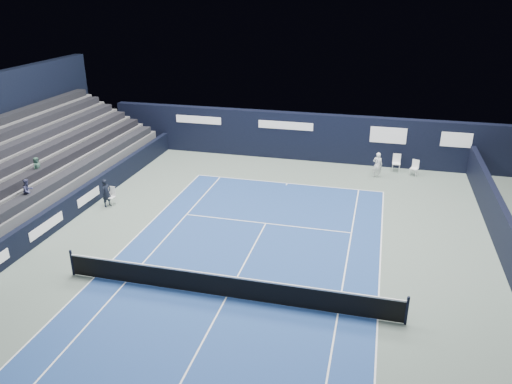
% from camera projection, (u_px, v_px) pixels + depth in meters
% --- Properties ---
extents(ground, '(48.00, 48.00, 0.00)m').
position_uv_depth(ground, '(241.00, 270.00, 20.30)').
color(ground, '#57675D').
rests_on(ground, ground).
extents(court_surface, '(10.97, 23.77, 0.01)m').
position_uv_depth(court_surface, '(226.00, 297.00, 18.51)').
color(court_surface, navy).
rests_on(court_surface, ground).
extents(enclosure_wall_right, '(0.30, 22.00, 1.80)m').
position_uv_depth(enclosure_wall_right, '(504.00, 235.00, 21.15)').
color(enclosure_wall_right, black).
rests_on(enclosure_wall_right, ground).
extents(folding_chair_back_a, '(0.48, 0.47, 1.08)m').
position_uv_depth(folding_chair_back_a, '(396.00, 161.00, 30.89)').
color(folding_chair_back_a, white).
rests_on(folding_chair_back_a, ground).
extents(folding_chair_back_b, '(0.55, 0.54, 0.97)m').
position_uv_depth(folding_chair_back_b, '(415.00, 167.00, 30.20)').
color(folding_chair_back_b, white).
rests_on(folding_chair_back_b, ground).
extents(line_judge_chair, '(0.45, 0.44, 0.99)m').
position_uv_depth(line_judge_chair, '(111.00, 195.00, 26.12)').
color(line_judge_chair, white).
rests_on(line_judge_chair, ground).
extents(line_judge, '(0.53, 0.64, 1.49)m').
position_uv_depth(line_judge, '(107.00, 193.00, 25.86)').
color(line_judge, black).
rests_on(line_judge, ground).
extents(court_markings, '(11.03, 23.83, 0.00)m').
position_uv_depth(court_markings, '(226.00, 297.00, 18.51)').
color(court_markings, white).
rests_on(court_markings, court_surface).
extents(tennis_net, '(12.90, 0.10, 1.10)m').
position_uv_depth(tennis_net, '(226.00, 286.00, 18.31)').
color(tennis_net, black).
rests_on(tennis_net, ground).
extents(back_sponsor_wall, '(26.00, 0.63, 3.10)m').
position_uv_depth(back_sponsor_wall, '(301.00, 136.00, 32.68)').
color(back_sponsor_wall, black).
rests_on(back_sponsor_wall, ground).
extents(side_barrier_left, '(0.33, 22.00, 1.20)m').
position_uv_depth(side_barrier_left, '(85.00, 197.00, 25.79)').
color(side_barrier_left, black).
rests_on(side_barrier_left, ground).
extents(spectator_stand, '(6.00, 18.00, 6.40)m').
position_uv_depth(spectator_stand, '(31.00, 160.00, 27.03)').
color(spectator_stand, '#444447').
rests_on(spectator_stand, ground).
extents(tennis_player, '(0.59, 0.81, 1.54)m').
position_uv_depth(tennis_player, '(377.00, 165.00, 29.85)').
color(tennis_player, white).
rests_on(tennis_player, ground).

